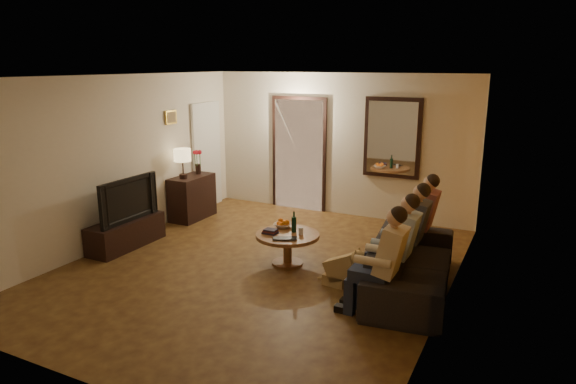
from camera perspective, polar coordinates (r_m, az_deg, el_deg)
The scene contains 33 objects.
floor at distance 7.23m, azimuth -3.23°, elevation -8.36°, with size 5.00×6.00×0.01m, color #422411.
ceiling at distance 6.68m, azimuth -3.54°, elevation 12.71°, with size 5.00×6.00×0.01m, color white.
back_wall at distance 9.51m, azimuth 5.68°, elevation 5.23°, with size 5.00×0.02×2.60m, color beige.
front_wall at distance 4.59m, azimuth -22.43°, elevation -5.60°, with size 5.00×0.02×2.60m, color beige.
left_wall at distance 8.35m, azimuth -18.47°, elevation 3.31°, with size 0.02×6.00×2.60m, color beige.
right_wall at distance 6.03m, azimuth 17.73°, elevation -0.60°, with size 0.02×6.00×2.60m, color beige.
orange_accent at distance 6.03m, azimuth 17.63°, elevation -0.59°, with size 0.01×6.00×2.60m, color orange.
kitchen_doorway at distance 9.84m, azimuth 1.24°, elevation 4.12°, with size 1.00×0.06×2.10m, color #FFE0A5.
door_trim at distance 9.83m, azimuth 1.21°, elevation 4.11°, with size 1.12×0.04×2.22m, color black.
fridge_glimpse at distance 9.77m, azimuth 2.57°, elevation 3.14°, with size 0.45×0.03×1.70m, color silver.
mirror_frame at distance 9.14m, azimuth 11.51°, elevation 5.92°, with size 1.00×0.05×1.40m, color black.
mirror_glass at distance 9.11m, azimuth 11.46°, elevation 5.89°, with size 0.86×0.02×1.26m, color white.
white_door at distance 10.10m, azimuth -9.00°, elevation 4.03°, with size 0.06×0.85×2.04m, color white.
framed_art at distance 9.21m, azimuth -12.88°, elevation 8.10°, with size 0.03×0.28×0.24m, color #B28C33.
art_canvas at distance 9.20m, azimuth -12.81°, elevation 8.10°, with size 0.01×0.22×0.18m, color brown.
dresser at distance 9.48m, azimuth -10.61°, elevation -0.58°, with size 0.45×0.88×0.79m, color black.
table_lamp at distance 9.17m, azimuth -11.62°, elevation 3.12°, with size 0.30×0.30×0.54m, color beige, non-canonical shape.
flower_vase at distance 9.52m, azimuth -9.98°, elevation 3.30°, with size 0.14×0.14×0.44m, color red, non-canonical shape.
tv_stand at distance 8.31m, azimuth -17.54°, elevation -4.39°, with size 0.45×1.29×0.43m, color black.
tv at distance 8.16m, azimuth -17.82°, elevation -0.73°, with size 0.15×1.16×0.67m, color black.
sofa at distance 6.65m, azimuth 13.60°, elevation -7.68°, with size 0.91×2.32×0.68m, color black.
person_a at distance 5.76m, azimuth 10.70°, elevation -8.20°, with size 0.60×0.40×1.20m, color tan, non-canonical shape.
person_b at distance 6.30m, azimuth 12.22°, elevation -6.28°, with size 0.60×0.40×1.20m, color tan, non-canonical shape.
person_c at distance 6.85m, azimuth 13.49°, elevation -4.67°, with size 0.60×0.40×1.20m, color tan, non-canonical shape.
person_d at distance 7.41m, azimuth 14.57°, elevation -3.30°, with size 0.60×0.40×1.20m, color tan, non-canonical shape.
dog at distance 6.55m, azimuth 6.08°, elevation -8.21°, with size 0.56×0.24×0.56m, color tan, non-canonical shape.
coffee_table at distance 7.26m, azimuth -0.05°, elevation -6.33°, with size 0.89×0.89×0.45m, color brown.
bowl at distance 7.44m, azimuth -0.53°, elevation -3.73°, with size 0.26×0.26×0.06m, color white.
oranges at distance 7.42m, azimuth -0.53°, elevation -3.22°, with size 0.20×0.20×0.08m, color orange, non-canonical shape.
wine_bottle at distance 7.20m, azimuth 0.66°, elevation -3.31°, with size 0.07×0.07×0.31m, color black, non-canonical shape.
wine_glass at distance 7.14m, azimuth 1.43°, elevation -4.36°, with size 0.06×0.06×0.10m, color silver.
book_stack at distance 7.18m, azimuth -1.98°, elevation -4.36°, with size 0.20×0.15×0.07m, color black, non-canonical shape.
laptop at distance 6.90m, azimuth -0.35°, elevation -5.33°, with size 0.33×0.21×0.03m, color black.
Camera 1 is at (3.34, -5.79, 2.77)m, focal length 32.00 mm.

